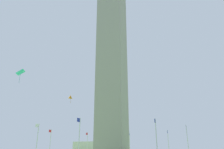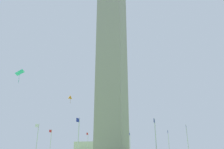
{
  "view_description": "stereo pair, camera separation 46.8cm",
  "coord_description": "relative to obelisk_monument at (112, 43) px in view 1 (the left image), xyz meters",
  "views": [
    {
      "loc": [
        50.22,
        16.97,
        2.37
      ],
      "look_at": [
        0.0,
        0.0,
        21.18
      ],
      "focal_mm": 34.39,
      "sensor_mm": 36.0,
      "label": 1
    },
    {
      "loc": [
        50.06,
        17.41,
        2.37
      ],
      "look_at": [
        0.0,
        0.0,
        21.18
      ],
      "focal_mm": 34.39,
      "sensor_mm": 36.0,
      "label": 2
    }
  ],
  "objects": [
    {
      "name": "flagpole_s",
      "position": [
        -16.92,
        0.0,
        -26.41
      ],
      "size": [
        1.12,
        0.14,
        7.63
      ],
      "color": "silver",
      "rests_on": "ground"
    },
    {
      "name": "kite_cyan_diamond",
      "position": [
        23.43,
        -8.15,
        -16.03
      ],
      "size": [
        1.67,
        1.56,
        2.27
      ],
      "color": "#33C6D1"
    },
    {
      "name": "flagpole_n",
      "position": [
        17.05,
        0.0,
        -26.41
      ],
      "size": [
        1.12,
        0.14,
        7.63
      ],
      "color": "silver",
      "rests_on": "ground"
    },
    {
      "name": "obelisk_monument",
      "position": [
        0.0,
        0.0,
        0.0
      ],
      "size": [
        6.73,
        6.73,
        61.22
      ],
      "color": "gray",
      "rests_on": "ground"
    },
    {
      "name": "flagpole_se",
      "position": [
        -11.95,
        12.01,
        -26.41
      ],
      "size": [
        1.12,
        0.14,
        7.63
      ],
      "color": "silver",
      "rests_on": "ground"
    },
    {
      "name": "flagpole_nw",
      "position": [
        12.07,
        -12.01,
        -26.41
      ],
      "size": [
        1.12,
        0.14,
        7.63
      ],
      "color": "silver",
      "rests_on": "ground"
    },
    {
      "name": "flagpole_sw",
      "position": [
        -11.95,
        -12.01,
        -26.41
      ],
      "size": [
        1.12,
        0.14,
        7.63
      ],
      "color": "silver",
      "rests_on": "ground"
    },
    {
      "name": "distant_building",
      "position": [
        -58.74,
        -29.96,
        -27.36
      ],
      "size": [
        19.93,
        13.96,
        6.49
      ],
      "color": "beige",
      "rests_on": "ground"
    },
    {
      "name": "flagpole_w",
      "position": [
        0.06,
        -16.98,
        -26.41
      ],
      "size": [
        1.12,
        0.14,
        7.63
      ],
      "color": "silver",
      "rests_on": "ground"
    },
    {
      "name": "flagpole_ne",
      "position": [
        12.07,
        12.01,
        -26.41
      ],
      "size": [
        1.12,
        0.14,
        7.63
      ],
      "color": "silver",
      "rests_on": "ground"
    },
    {
      "name": "flagpole_e",
      "position": [
        0.06,
        16.98,
        -26.41
      ],
      "size": [
        1.12,
        0.14,
        7.63
      ],
      "color": "silver",
      "rests_on": "ground"
    },
    {
      "name": "kite_orange_delta",
      "position": [
        9.48,
        -6.36,
        -17.35
      ],
      "size": [
        1.38,
        1.37,
        1.75
      ],
      "color": "orange"
    }
  ]
}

